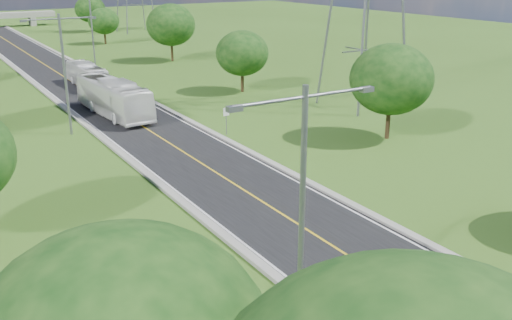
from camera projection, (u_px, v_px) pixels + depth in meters
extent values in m
plane|color=#335718|center=(90.00, 94.00, 63.55)|extent=(260.00, 260.00, 0.00)
cube|color=black|center=(76.00, 84.00, 68.36)|extent=(8.00, 150.00, 0.06)
cube|color=gray|center=(39.00, 87.00, 66.22)|extent=(0.50, 150.00, 0.22)
cube|color=gray|center=(110.00, 80.00, 70.45)|extent=(0.50, 150.00, 0.22)
cylinder|color=slate|center=(226.00, 121.00, 48.05)|extent=(0.08, 0.08, 2.40)
cube|color=white|center=(226.00, 112.00, 47.77)|extent=(0.55, 0.04, 0.70)
cube|color=gray|center=(32.00, 21.00, 132.50)|extent=(1.20, 3.00, 2.00)
cylinder|color=slate|center=(302.00, 223.00, 20.35)|extent=(0.22, 0.22, 10.00)
cylinder|color=slate|center=(270.00, 102.00, 18.15)|extent=(2.80, 0.12, 0.12)
cylinder|color=slate|center=(338.00, 92.00, 19.54)|extent=(2.80, 0.12, 0.12)
cube|color=slate|center=(234.00, 109.00, 17.52)|extent=(0.50, 0.25, 0.18)
cube|color=slate|center=(367.00, 89.00, 20.20)|extent=(0.50, 0.25, 0.18)
cylinder|color=slate|center=(65.00, 76.00, 46.87)|extent=(0.22, 0.22, 10.00)
cylinder|color=slate|center=(41.00, 20.00, 44.67)|extent=(2.80, 0.12, 0.12)
cylinder|color=slate|center=(77.00, 18.00, 46.06)|extent=(2.80, 0.12, 0.12)
cube|color=slate|center=(23.00, 21.00, 44.04)|extent=(0.50, 0.25, 0.18)
cube|color=slate|center=(93.00, 18.00, 46.73)|extent=(0.50, 0.25, 0.18)
cylinder|color=slate|center=(92.00, 30.00, 79.36)|extent=(0.22, 0.22, 10.00)
cylinder|color=black|center=(388.00, 122.00, 46.91)|extent=(0.36, 0.36, 2.88)
ellipsoid|color=#0E340E|center=(391.00, 79.00, 45.76)|extent=(6.72, 6.72, 5.71)
cylinder|color=black|center=(242.00, 81.00, 64.16)|extent=(0.36, 0.36, 2.52)
ellipsoid|color=#0E340E|center=(242.00, 53.00, 63.15)|extent=(5.88, 5.88, 5.00)
cylinder|color=black|center=(172.00, 51.00, 84.36)|extent=(0.36, 0.36, 3.06)
ellipsoid|color=#0E340E|center=(171.00, 25.00, 83.13)|extent=(7.14, 7.14, 6.07)
cylinder|color=black|center=(105.00, 37.00, 102.52)|extent=(0.36, 0.36, 2.34)
ellipsoid|color=#0E340E|center=(104.00, 21.00, 101.59)|extent=(5.46, 5.46, 4.64)
cylinder|color=black|center=(92.00, 25.00, 120.28)|extent=(0.36, 0.36, 2.70)
ellipsoid|color=#0E340E|center=(90.00, 9.00, 119.20)|extent=(6.30, 6.30, 5.36)
imported|color=white|center=(87.00, 75.00, 66.61)|extent=(2.42, 9.72, 2.70)
imported|color=white|center=(113.00, 97.00, 53.88)|extent=(3.68, 12.47, 3.43)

